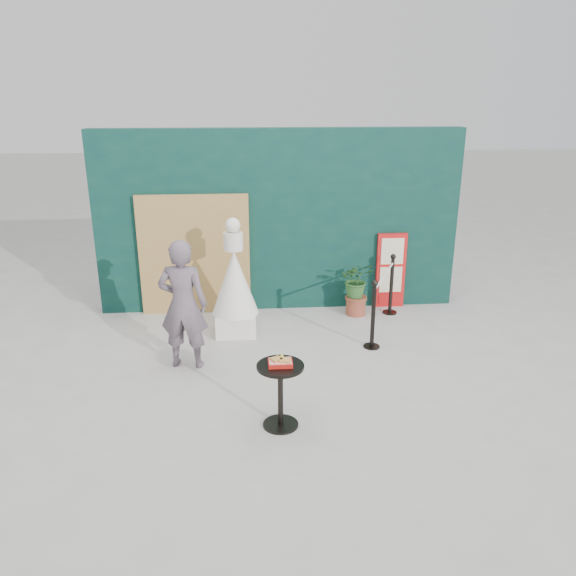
# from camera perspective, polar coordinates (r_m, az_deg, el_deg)

# --- Properties ---
(ground) EXTENTS (60.00, 60.00, 0.00)m
(ground) POSITION_cam_1_polar(r_m,az_deg,el_deg) (7.00, 0.79, -11.03)
(ground) COLOR #ADAAA5
(ground) RESTS_ON ground
(back_wall) EXTENTS (6.00, 0.30, 3.00)m
(back_wall) POSITION_cam_1_polar(r_m,az_deg,el_deg) (9.40, -0.95, 6.81)
(back_wall) COLOR #092A2A
(back_wall) RESTS_ON ground
(bamboo_fence) EXTENTS (1.80, 0.08, 2.00)m
(bamboo_fence) POSITION_cam_1_polar(r_m,az_deg,el_deg) (9.34, -9.46, 3.29)
(bamboo_fence) COLOR tan
(bamboo_fence) RESTS_ON ground
(woman) EXTENTS (0.70, 0.51, 1.77)m
(woman) POSITION_cam_1_polar(r_m,az_deg,el_deg) (7.52, -10.60, -1.67)
(woman) COLOR #61535E
(woman) RESTS_ON ground
(menu_board) EXTENTS (0.50, 0.07, 1.30)m
(menu_board) POSITION_cam_1_polar(r_m,az_deg,el_deg) (9.74, 10.39, 1.75)
(menu_board) COLOR red
(menu_board) RESTS_ON ground
(statue) EXTENTS (0.71, 0.71, 1.81)m
(statue) POSITION_cam_1_polar(r_m,az_deg,el_deg) (8.52, -5.42, 0.06)
(statue) COLOR white
(statue) RESTS_ON ground
(cafe_table) EXTENTS (0.52, 0.52, 0.75)m
(cafe_table) POSITION_cam_1_polar(r_m,az_deg,el_deg) (6.22, -0.77, -9.91)
(cafe_table) COLOR black
(cafe_table) RESTS_ON ground
(food_basket) EXTENTS (0.26, 0.19, 0.11)m
(food_basket) POSITION_cam_1_polar(r_m,az_deg,el_deg) (6.09, -0.77, -7.52)
(food_basket) COLOR red
(food_basket) RESTS_ON cafe_table
(planter) EXTENTS (0.53, 0.46, 0.91)m
(planter) POSITION_cam_1_polar(r_m,az_deg,el_deg) (9.33, 6.99, 0.35)
(planter) COLOR brown
(planter) RESTS_ON ground
(stanchion_barrier) EXTENTS (0.84, 1.54, 1.03)m
(stanchion_barrier) POSITION_cam_1_polar(r_m,az_deg,el_deg) (8.82, 9.62, -1.15)
(stanchion_barrier) COLOR black
(stanchion_barrier) RESTS_ON ground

